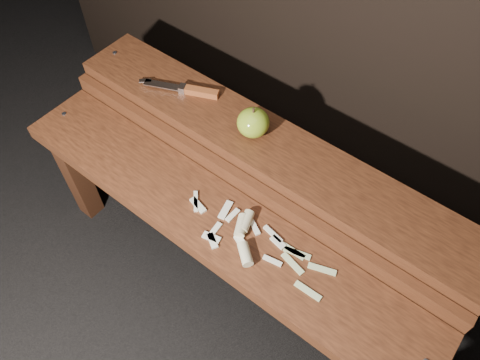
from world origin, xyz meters
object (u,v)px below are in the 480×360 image
Objects in this scene: bench_front_tier at (211,233)px; knife at (191,90)px; bench_rear_tier at (264,163)px; apple at (253,123)px.

bench_front_tier is 5.48× the size of knife.
bench_front_tier is 0.23m from bench_rear_tier.
apple is (-0.04, 0.00, 0.12)m from bench_rear_tier.
knife reaches higher than bench_rear_tier.
knife is at bearing 176.09° from bench_rear_tier.
bench_front_tier is 1.00× the size of bench_rear_tier.
knife is (-0.22, 0.01, -0.03)m from apple.
apple reaches higher than knife.
bench_rear_tier is 13.86× the size of apple.
bench_rear_tier is 0.13m from apple.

